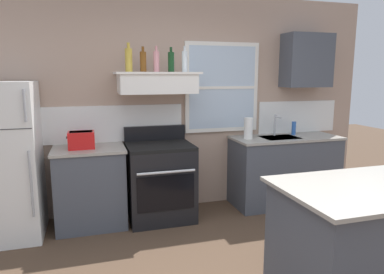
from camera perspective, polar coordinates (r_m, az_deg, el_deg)
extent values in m
cube|color=tan|center=(4.47, -3.18, 5.40)|extent=(5.40, 0.06, 2.70)
cube|color=white|center=(4.34, -17.96, 1.85)|extent=(2.50, 0.02, 0.44)
cube|color=white|center=(5.18, 16.74, 3.18)|extent=(1.20, 0.02, 0.44)
cube|color=white|center=(4.61, 4.90, 8.01)|extent=(1.00, 0.04, 1.15)
cube|color=silver|center=(4.60, 4.97, 8.00)|extent=(0.90, 0.01, 1.05)
cube|color=white|center=(4.59, 5.00, 8.00)|extent=(0.90, 0.02, 0.04)
cube|color=white|center=(4.14, -28.27, -3.55)|extent=(0.70, 0.68, 1.65)
cylinder|color=#A5A8AD|center=(3.77, -24.68, -7.02)|extent=(0.02, 0.02, 0.66)
cylinder|color=#A5A8AD|center=(3.63, -25.56, 4.61)|extent=(0.02, 0.02, 0.31)
cube|color=#474C56|center=(4.21, -16.15, -7.96)|extent=(0.76, 0.60, 0.88)
cube|color=#9E998E|center=(4.09, -16.46, -1.89)|extent=(0.79, 0.63, 0.03)
cube|color=red|center=(4.05, -17.54, -0.47)|extent=(0.28, 0.20, 0.19)
cube|color=black|center=(4.04, -17.61, 0.77)|extent=(0.24, 0.16, 0.01)
cube|color=black|center=(4.05, -19.62, -0.09)|extent=(0.02, 0.03, 0.02)
cube|color=black|center=(4.24, -5.19, -7.51)|extent=(0.76, 0.64, 0.87)
cube|color=black|center=(4.13, -5.29, -1.47)|extent=(0.76, 0.64, 0.04)
cube|color=black|center=(4.39, -6.06, 0.66)|extent=(0.76, 0.06, 0.18)
cube|color=black|center=(3.94, -4.23, -9.09)|extent=(0.65, 0.01, 0.40)
cylinder|color=silver|center=(3.84, -4.17, -5.73)|extent=(0.65, 0.03, 0.03)
cube|color=white|center=(4.14, -5.73, 8.60)|extent=(0.88, 0.48, 0.22)
cube|color=#262628|center=(3.93, -5.08, 7.36)|extent=(0.75, 0.02, 0.04)
cube|color=white|center=(4.14, -5.76, 10.29)|extent=(0.96, 0.52, 0.02)
cylinder|color=#B29333|center=(4.06, -10.25, 12.17)|extent=(0.08, 0.08, 0.26)
cylinder|color=#B29333|center=(4.06, -10.32, 14.42)|extent=(0.03, 0.03, 0.06)
cylinder|color=brown|center=(4.11, -7.94, 12.00)|extent=(0.07, 0.07, 0.23)
cylinder|color=brown|center=(4.11, -7.99, 13.97)|extent=(0.03, 0.03, 0.06)
cylinder|color=#C67F84|center=(4.11, -5.80, 12.08)|extent=(0.07, 0.07, 0.23)
cylinder|color=#C67F84|center=(4.12, -5.84, 14.09)|extent=(0.03, 0.03, 0.06)
cylinder|color=#143819|center=(4.14, -3.42, 12.05)|extent=(0.07, 0.07, 0.23)
cylinder|color=#143819|center=(4.15, -3.44, 13.99)|extent=(0.03, 0.03, 0.06)
cylinder|color=silver|center=(4.18, -1.22, 12.14)|extent=(0.06, 0.06, 0.24)
cylinder|color=silver|center=(4.19, -1.23, 14.19)|extent=(0.03, 0.03, 0.06)
cube|color=#474C56|center=(4.89, 14.73, -5.37)|extent=(1.40, 0.60, 0.88)
cube|color=#9E998E|center=(4.79, 14.98, -0.11)|extent=(1.43, 0.63, 0.03)
cube|color=#B7BABC|center=(4.72, 14.07, -0.11)|extent=(0.48, 0.36, 0.01)
cylinder|color=silver|center=(4.81, 13.30, 1.88)|extent=(0.03, 0.03, 0.28)
cylinder|color=silver|center=(4.73, 13.84, 3.19)|extent=(0.02, 0.16, 0.02)
cylinder|color=white|center=(4.50, 9.14, 1.41)|extent=(0.11, 0.11, 0.27)
cylinder|color=blue|center=(4.95, 16.21, 1.38)|extent=(0.06, 0.06, 0.18)
cube|color=#474C56|center=(3.10, 26.78, -15.33)|extent=(1.32, 0.82, 0.88)
cube|color=#9E998E|center=(2.94, 27.48, -7.25)|extent=(1.40, 0.90, 0.03)
cube|color=#474C56|center=(5.03, 18.13, 11.71)|extent=(0.64, 0.32, 0.70)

